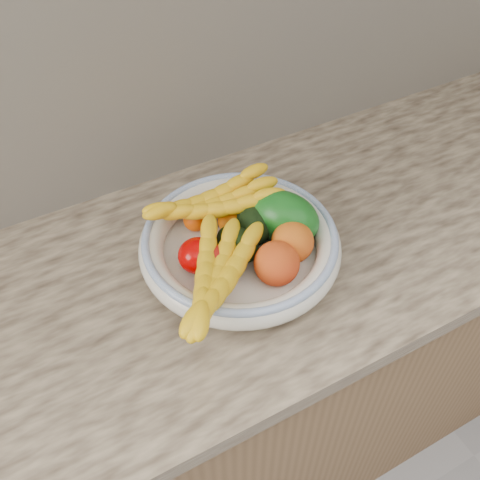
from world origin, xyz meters
name	(u,v)px	position (x,y,z in m)	size (l,w,h in m)	color
kitchen_counter	(235,365)	(0.00, 1.69, 0.46)	(2.44, 0.66, 1.40)	brown
fruit_bowl	(240,244)	(0.00, 1.66, 0.95)	(0.39, 0.39, 0.08)	silver
clementine_back_left	(195,220)	(-0.05, 1.76, 0.95)	(0.05, 0.05, 0.04)	#FF5A05
clementine_back_right	(223,203)	(0.02, 1.77, 0.95)	(0.05, 0.05, 0.04)	#FA5805
clementine_back_mid	(231,221)	(0.01, 1.72, 0.95)	(0.05, 0.05, 0.05)	#DD6404
tomato_left	(197,256)	(-0.09, 1.66, 0.96)	(0.07, 0.07, 0.07)	#B20000
tomato_near_left	(218,264)	(-0.07, 1.62, 0.96)	(0.08, 0.08, 0.07)	#A3140D
avocado_center	(237,244)	(-0.01, 1.65, 0.96)	(0.06, 0.09, 0.06)	black
avocado_right	(255,222)	(0.05, 1.69, 0.96)	(0.08, 0.11, 0.08)	black
green_mango	(283,217)	(0.10, 1.66, 0.98)	(0.09, 0.15, 0.10)	#0F5313
peach_front	(277,263)	(0.03, 1.57, 0.97)	(0.08, 0.08, 0.08)	orange
peach_right	(292,242)	(0.08, 1.60, 0.97)	(0.08, 0.08, 0.08)	orange
banana_bunch_back	(213,206)	(-0.02, 1.74, 0.99)	(0.29, 0.11, 0.08)	yellow
banana_bunch_front	(216,281)	(-0.09, 1.57, 0.98)	(0.31, 0.12, 0.09)	yellow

